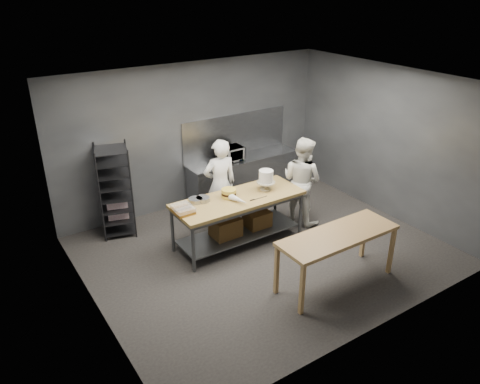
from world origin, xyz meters
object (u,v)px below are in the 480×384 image
at_px(chef_right, 302,180).
at_px(frosted_cake_stand, 266,178).
at_px(near_counter, 338,239).
at_px(microwave, 230,154).
at_px(work_table, 239,215).
at_px(chef_behind, 220,185).
at_px(layer_cake, 229,193).
at_px(speed_rack, 115,191).

bearing_deg(chef_right, frosted_cake_stand, 78.26).
xyz_separation_m(near_counter, microwave, (0.27, 3.56, 0.24)).
bearing_deg(microwave, work_table, -117.51).
xyz_separation_m(chef_behind, layer_cake, (-0.18, -0.60, 0.10)).
bearing_deg(chef_right, microwave, 7.15).
bearing_deg(speed_rack, layer_cake, -43.59).
bearing_deg(frosted_cake_stand, chef_right, 2.66).
xyz_separation_m(near_counter, frosted_cake_stand, (0.00, 1.90, 0.35)).
distance_m(work_table, speed_rack, 2.35).
xyz_separation_m(chef_behind, chef_right, (1.48, -0.65, -0.03)).
height_order(work_table, chef_behind, chef_behind).
bearing_deg(layer_cake, microwave, 57.07).
xyz_separation_m(frosted_cake_stand, layer_cake, (-0.75, 0.09, -0.16)).
relative_size(chef_behind, layer_cake, 6.77).
height_order(chef_right, frosted_cake_stand, chef_right).
relative_size(frosted_cake_stand, layer_cake, 1.43).
bearing_deg(work_table, chef_right, 1.73).
distance_m(speed_rack, frosted_cake_stand, 2.81).
distance_m(near_counter, microwave, 3.58).
xyz_separation_m(near_counter, layer_cake, (-0.75, 2.00, 0.19)).
relative_size(microwave, frosted_cake_stand, 1.43).
bearing_deg(chef_right, chef_behind, 51.79).
distance_m(speed_rack, chef_behind, 1.95).
height_order(near_counter, layer_cake, layer_cake).
relative_size(near_counter, speed_rack, 1.14).
xyz_separation_m(chef_behind, microwave, (0.84, 0.97, 0.15)).
bearing_deg(layer_cake, work_table, -32.98).
height_order(near_counter, chef_behind, chef_behind).
xyz_separation_m(chef_right, microwave, (-0.64, 1.62, 0.18)).
xyz_separation_m(speed_rack, layer_cake, (1.56, -1.49, 0.14)).
relative_size(chef_right, layer_cake, 6.55).
bearing_deg(speed_rack, work_table, -42.79).
xyz_separation_m(work_table, speed_rack, (-1.71, 1.58, 0.28)).
xyz_separation_m(work_table, frosted_cake_stand, (0.60, 0.00, 0.59)).
height_order(chef_behind, chef_right, chef_behind).
xyz_separation_m(near_counter, chef_right, (0.91, 1.94, 0.06)).
distance_m(chef_right, layer_cake, 1.66).
height_order(chef_behind, layer_cake, chef_behind).
xyz_separation_m(speed_rack, chef_behind, (1.74, -0.89, 0.04)).
bearing_deg(chef_behind, frosted_cake_stand, 138.05).
distance_m(near_counter, frosted_cake_stand, 1.93).
height_order(work_table, near_counter, work_table).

